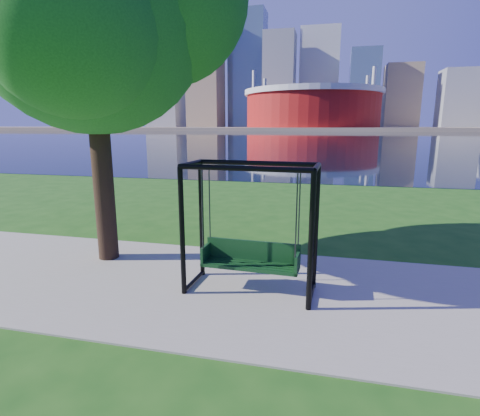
% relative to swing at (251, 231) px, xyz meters
% --- Properties ---
extents(ground, '(900.00, 900.00, 0.00)m').
position_rel_swing_xyz_m(ground, '(-0.23, 0.50, -1.06)').
color(ground, '#1E5114').
rests_on(ground, ground).
extents(path, '(120.00, 4.00, 0.03)m').
position_rel_swing_xyz_m(path, '(-0.23, -0.00, -1.05)').
color(path, '#9E937F').
rests_on(path, ground).
extents(river, '(900.00, 180.00, 0.02)m').
position_rel_swing_xyz_m(river, '(-0.23, 102.50, -1.05)').
color(river, black).
rests_on(river, ground).
extents(far_bank, '(900.00, 228.00, 2.00)m').
position_rel_swing_xyz_m(far_bank, '(-0.23, 306.50, -0.06)').
color(far_bank, '#937F60').
rests_on(far_bank, ground).
extents(stadium, '(83.00, 83.00, 32.00)m').
position_rel_swing_xyz_m(stadium, '(-10.23, 235.50, 13.17)').
color(stadium, maroon).
rests_on(stadium, far_bank).
extents(skyline, '(392.00, 66.00, 96.50)m').
position_rel_swing_xyz_m(skyline, '(-4.50, 319.89, 34.83)').
color(skyline, gray).
rests_on(skyline, far_bank).
extents(swing, '(2.18, 1.02, 2.19)m').
position_rel_swing_xyz_m(swing, '(0.00, 0.00, 0.00)').
color(swing, black).
rests_on(swing, ground).
extents(park_tree, '(5.74, 5.18, 7.12)m').
position_rel_swing_xyz_m(park_tree, '(-3.31, 0.93, 3.89)').
color(park_tree, black).
rests_on(park_tree, ground).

